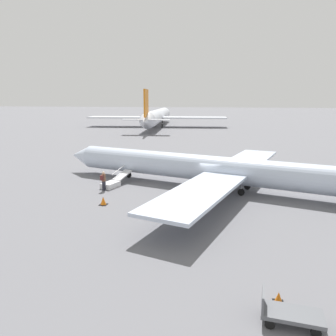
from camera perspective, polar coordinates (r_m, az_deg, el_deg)
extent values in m
plane|color=slate|center=(30.74, 7.89, -3.54)|extent=(600.00, 600.00, 0.00)
cylinder|color=silver|center=(30.31, 7.99, -0.17)|extent=(28.45, 10.35, 2.38)
cone|color=silver|center=(38.39, -14.82, 2.10)|extent=(3.17, 2.97, 2.33)
cube|color=silver|center=(23.25, 5.36, -4.29)|extent=(7.05, 12.73, 0.24)
cube|color=silver|center=(36.81, 13.88, 1.46)|extent=(7.05, 12.73, 0.24)
cylinder|color=black|center=(34.81, -6.84, -1.18)|extent=(0.61, 0.31, 0.59)
cylinder|color=gray|center=(34.72, -6.86, -0.56)|extent=(0.11, 0.11, 0.18)
cylinder|color=black|center=(28.88, 12.62, -4.13)|extent=(0.61, 0.31, 0.59)
cylinder|color=gray|center=(28.77, 12.65, -3.39)|extent=(0.11, 0.11, 0.18)
cylinder|color=black|center=(30.89, 13.64, -3.13)|extent=(0.61, 0.31, 0.59)
cylinder|color=gray|center=(30.79, 13.68, -2.43)|extent=(0.11, 0.11, 0.18)
cylinder|color=silver|center=(100.38, -1.80, 9.03)|extent=(8.76, 43.95, 3.94)
cone|color=silver|center=(124.29, -0.52, 9.59)|extent=(4.32, 4.74, 3.86)
cone|color=silver|center=(76.18, -3.91, 8.08)|extent=(4.41, 5.52, 3.86)
cube|color=orange|center=(77.03, -3.83, 11.21)|extent=(0.92, 5.52, 6.31)
cube|color=silver|center=(76.62, -3.86, 8.40)|extent=(11.23, 3.57, 0.20)
cube|color=silver|center=(100.14, -8.38, 8.73)|extent=(18.97, 8.30, 0.39)
cube|color=silver|center=(97.56, 4.66, 8.74)|extent=(18.97, 8.30, 0.39)
cylinder|color=black|center=(114.66, -0.97, 8.11)|extent=(0.35, 1.00, 0.98)
cylinder|color=#4C4C51|center=(114.62, -0.97, 8.43)|extent=(0.18, 0.18, 0.31)
cylinder|color=black|center=(96.44, -3.14, 7.37)|extent=(0.35, 1.00, 0.98)
cylinder|color=#4C4C51|center=(96.39, -3.14, 7.75)|extent=(0.18, 0.18, 0.31)
cylinder|color=black|center=(96.02, -1.03, 7.36)|extent=(0.35, 1.00, 0.98)
cylinder|color=#4C4C51|center=(95.97, -1.03, 7.74)|extent=(0.18, 0.18, 0.31)
cube|color=silver|center=(31.15, -10.00, -2.93)|extent=(1.56, 2.04, 0.50)
cube|color=silver|center=(32.58, -7.92, -1.23)|extent=(1.49, 2.39, 0.69)
cube|color=silver|center=(32.73, -8.59, -0.29)|extent=(0.67, 2.14, 0.63)
cube|color=#23232D|center=(30.31, -11.09, -3.04)|extent=(0.27, 0.32, 0.85)
cylinder|color=brown|center=(30.13, -11.14, -1.66)|extent=(0.36, 0.36, 0.65)
sphere|color=beige|center=(30.03, -11.18, -0.84)|extent=(0.24, 0.24, 0.24)
cube|color=#592323|center=(29.92, -11.46, -1.71)|extent=(0.32, 0.25, 0.44)
cube|color=#595B60|center=(13.86, 20.81, -22.69)|extent=(2.30, 1.31, 0.16)
cube|color=#595B60|center=(13.56, 16.22, -21.01)|extent=(0.19, 1.10, 0.70)
cylinder|color=black|center=(13.59, 17.30, -24.52)|extent=(0.37, 0.15, 0.36)
cylinder|color=black|center=(14.32, 17.29, -22.45)|extent=(0.37, 0.15, 0.36)
cylinder|color=black|center=(13.74, 24.37, -24.66)|extent=(0.37, 0.15, 0.36)
cylinder|color=black|center=(14.45, 23.90, -22.62)|extent=(0.37, 0.15, 0.36)
cube|color=black|center=(26.34, -11.18, -6.27)|extent=(0.61, 0.61, 0.03)
cone|color=orange|center=(26.24, -11.21, -5.61)|extent=(0.47, 0.47, 0.67)
cube|color=black|center=(15.11, 18.64, -21.29)|extent=(0.44, 0.44, 0.03)
cone|color=orange|center=(14.99, 18.70, -20.56)|extent=(0.34, 0.34, 0.48)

